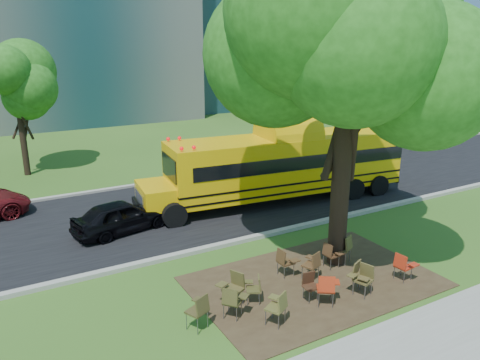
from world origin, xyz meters
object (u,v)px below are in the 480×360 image
chair_13 (345,246)px  school_bus (285,164)px  chair_8 (255,286)px  chair_12 (331,253)px  chair_2 (278,305)px  chair_7 (403,265)px  chair_1 (233,300)px  chair_5 (360,274)px  chair_4 (327,287)px  chair_0 (199,308)px  chair_6 (363,276)px  black_car (122,216)px  chair_10 (285,260)px  chair_3 (310,284)px  chair_11 (313,263)px  main_tree (348,62)px  chair_9 (234,285)px

chair_13 → school_bus: bearing=46.8°
chair_8 → chair_12: 3.10m
chair_2 → chair_8: bearing=58.9°
chair_7 → chair_1: bearing=-104.3°
chair_5 → chair_7: size_ratio=1.03×
chair_8 → chair_4: bearing=-96.1°
chair_0 → chair_6: 4.67m
chair_0 → chair_12: chair_0 is taller
chair_4 → chair_7: (2.80, -0.05, -0.04)m
chair_12 → school_bus: bearing=156.2°
chair_2 → chair_4: (1.60, 0.08, 0.02)m
chair_0 → black_car: bearing=65.5°
chair_6 → chair_8: 3.02m
black_car → chair_2: bearing=-179.8°
chair_1 → chair_10: size_ratio=1.01×
chair_5 → chair_6: size_ratio=1.00×
chair_3 → school_bus: bearing=-113.9°
chair_8 → black_car: bearing=43.3°
chair_7 → chair_8: bearing=-110.7°
chair_3 → chair_10: 1.41m
chair_5 → chair_13: 1.78m
chair_11 → chair_12: bearing=-2.7°
chair_7 → chair_12: bearing=-148.1°
black_car → main_tree: bearing=-150.4°
chair_6 → chair_12: bearing=-25.6°
chair_0 → chair_10: chair_0 is taller
chair_8 → chair_12: size_ratio=0.94×
chair_3 → chair_11: (0.77, 0.86, 0.06)m
chair_4 → chair_12: chair_4 is taller
chair_0 → chair_11: size_ratio=1.04×
main_tree → chair_9: 6.92m
chair_2 → black_car: black_car is taller
chair_11 → main_tree: bearing=0.7°
chair_7 → chair_13: bearing=-164.4°
chair_6 → chair_10: bearing=17.0°
chair_3 → chair_8: size_ratio=1.00×
main_tree → chair_13: size_ratio=10.24×
chair_2 → black_car: size_ratio=0.25×
chair_4 → chair_0: bearing=-158.4°
chair_11 → chair_12: (0.93, 0.29, -0.03)m
main_tree → chair_1: (-4.35, -1.14, -5.64)m
chair_1 → chair_13: chair_13 is taller
school_bus → chair_8: bearing=-123.7°
chair_0 → chair_3: bearing=-28.6°
chair_4 → chair_6: (1.25, -0.03, -0.02)m
school_bus → chair_7: size_ratio=13.59×
chair_5 → chair_9: size_ratio=0.96×
chair_3 → chair_6: size_ratio=0.88×
school_bus → black_car: 7.32m
chair_12 → chair_13: size_ratio=0.88×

